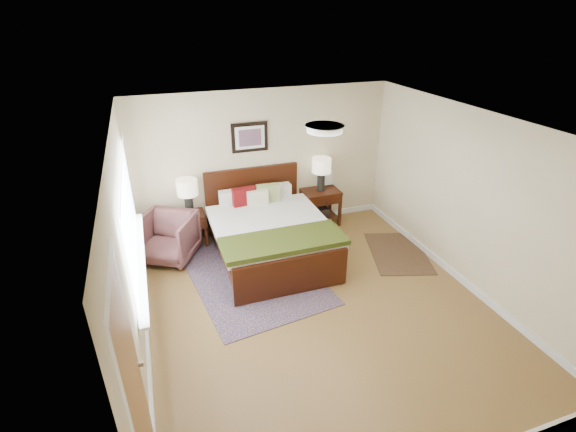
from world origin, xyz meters
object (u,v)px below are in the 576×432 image
object	(u,v)px
nightstand_left	(191,221)
armchair	(168,238)
rug_persian	(253,275)
bed	(269,227)
lamp_right	(321,168)
lamp_left	(187,190)
nightstand_right	(320,204)

from	to	relation	value
nightstand_left	armchair	size ratio (longest dim) A/B	0.68
nightstand_left	rug_persian	xyz separation A→B (m)	(0.73, -1.25, -0.44)
bed	lamp_right	xyz separation A→B (m)	(1.24, 0.84, 0.56)
lamp_left	nightstand_left	bearing A→B (deg)	-90.00
lamp_left	rug_persian	bearing A→B (deg)	-60.27
bed	armchair	bearing A→B (deg)	162.64
armchair	rug_persian	xyz separation A→B (m)	(1.14, -0.91, -0.37)
nightstand_right	armchair	distance (m)	2.81
bed	lamp_left	world-z (taller)	bed
rug_persian	nightstand_right	bearing A→B (deg)	29.95
nightstand_right	rug_persian	distance (m)	2.11
lamp_left	rug_persian	size ratio (longest dim) A/B	0.25
lamp_left	lamp_right	size ratio (longest dim) A/B	1.00
lamp_left	nightstand_right	bearing A→B (deg)	-0.32
nightstand_left	nightstand_right	distance (m)	2.37
nightstand_left	lamp_right	xyz separation A→B (m)	(2.37, 0.02, 0.65)
bed	nightstand_right	size ratio (longest dim) A/B	3.24
nightstand_right	rug_persian	world-z (taller)	nightstand_right
lamp_right	armchair	bearing A→B (deg)	-172.72
bed	rug_persian	bearing A→B (deg)	-133.07
armchair	rug_persian	bearing A→B (deg)	-8.90
lamp_left	lamp_right	xyz separation A→B (m)	(2.37, 0.00, 0.10)
armchair	lamp_right	bearing A→B (deg)	37.00
nightstand_left	nightstand_right	bearing A→B (deg)	0.17
bed	nightstand_right	xyz separation A→B (m)	(1.24, 0.83, -0.14)
bed	lamp_right	distance (m)	1.60
nightstand_right	nightstand_left	bearing A→B (deg)	-179.83
bed	rug_persian	distance (m)	0.79
nightstand_left	rug_persian	size ratio (longest dim) A/B	0.23
bed	rug_persian	world-z (taller)	bed
bed	armchair	world-z (taller)	bed
lamp_right	nightstand_right	bearing A→B (deg)	-90.00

